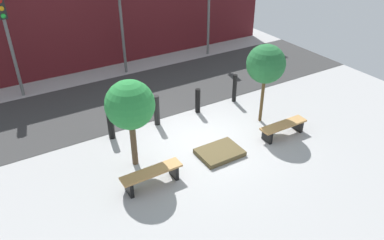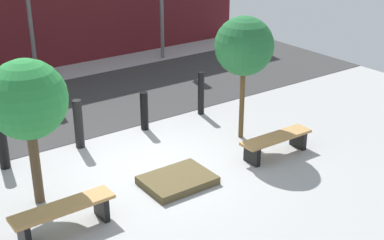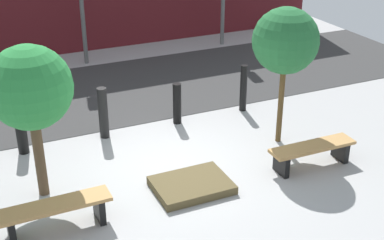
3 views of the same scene
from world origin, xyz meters
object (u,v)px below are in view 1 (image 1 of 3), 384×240
object	(u,v)px
planter_bed	(220,152)
bollard_left	(157,110)
bench_right	(283,127)
bollard_far_left	(111,125)
bollard_center	(198,101)
tree_behind_left_bench	(130,105)
traffic_light_west	(7,30)
bench_left	(152,175)
tree_behind_right_bench	(266,64)
bollard_right	(235,88)
traffic_light_mid_west	(120,11)

from	to	relation	value
planter_bed	bollard_left	bearing A→B (deg)	107.68
bench_right	bollard_far_left	size ratio (longest dim) A/B	1.72
bench_right	bollard_center	size ratio (longest dim) A/B	1.84
planter_bed	tree_behind_left_bench	bearing A→B (deg)	158.61
planter_bed	bollard_left	world-z (taller)	bollard_left
bollard_center	traffic_light_west	size ratio (longest dim) A/B	0.24
bollard_far_left	bollard_left	distance (m)	1.63
bollard_left	bench_right	bearing A→B (deg)	-41.01
bench_left	tree_behind_right_bench	world-z (taller)	tree_behind_right_bench
planter_bed	tree_behind_left_bench	xyz separation A→B (m)	(-2.36, 0.92, 1.86)
tree_behind_left_bench	bollard_center	xyz separation A→B (m)	(3.18, 1.64, -1.48)
bench_right	bollard_left	size ratio (longest dim) A/B	1.55
tree_behind_right_bench	traffic_light_west	distance (m)	9.24
bench_right	tree_behind_left_bench	xyz separation A→B (m)	(-4.72, 1.12, 1.62)
bench_right	bollard_left	bearing A→B (deg)	139.63
traffic_light_west	bollard_right	bearing A→B (deg)	-34.65
traffic_light_west	bench_right	bearing A→B (deg)	-48.04
bollard_center	traffic_light_mid_west	world-z (taller)	traffic_light_mid_west
bollard_far_left	traffic_light_west	size ratio (longest dim) A/B	0.26
bollard_right	bollard_center	bearing A→B (deg)	180.00
traffic_light_west	traffic_light_mid_west	xyz separation A→B (m)	(4.35, 0.00, 0.11)
tree_behind_right_bench	bollard_far_left	distance (m)	5.33
bench_left	tree_behind_left_bench	size ratio (longest dim) A/B	0.65
bench_right	bollard_far_left	xyz separation A→B (m)	(-4.81, 2.76, 0.17)
tree_behind_right_bench	traffic_light_west	size ratio (longest dim) A/B	0.73
planter_bed	bollard_right	xyz separation A→B (m)	(2.45, 2.56, 0.47)
tree_behind_left_bench	bollard_center	world-z (taller)	tree_behind_left_bench
planter_bed	traffic_light_west	size ratio (longest dim) A/B	0.34
tree_behind_right_bench	bollard_left	distance (m)	3.90
bench_left	bollard_far_left	bearing A→B (deg)	91.24
bollard_left	traffic_light_west	world-z (taller)	traffic_light_west
traffic_light_west	traffic_light_mid_west	distance (m)	4.35
bench_right	bollard_center	distance (m)	3.17
tree_behind_right_bench	bench_right	bearing A→B (deg)	-90.00
tree_behind_right_bench	traffic_light_mid_west	size ratio (longest dim) A/B	0.70
tree_behind_right_bench	traffic_light_mid_west	distance (m)	6.79
bollard_center	traffic_light_west	xyz separation A→B (m)	(-5.17, 4.70, 2.16)
traffic_light_mid_west	bench_right	bearing A→B (deg)	-72.46
planter_bed	bollard_far_left	distance (m)	3.57
tree_behind_right_bench	bollard_center	distance (m)	2.79
bollard_far_left	bollard_left	world-z (taller)	bollard_left
bench_right	tree_behind_left_bench	distance (m)	5.11
tree_behind_right_bench	bollard_far_left	bearing A→B (deg)	161.19
bench_right	tree_behind_right_bench	world-z (taller)	tree_behind_right_bench
tree_behind_left_bench	bollard_center	size ratio (longest dim) A/B	2.89
bollard_center	bench_left	bearing A→B (deg)	-138.99
planter_bed	traffic_light_mid_west	distance (m)	7.73
planter_bed	tree_behind_right_bench	size ratio (longest dim) A/B	0.47
bench_right	planter_bed	xyz separation A→B (m)	(-2.36, 0.20, -0.24)
tree_behind_left_bench	tree_behind_right_bench	distance (m)	4.72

